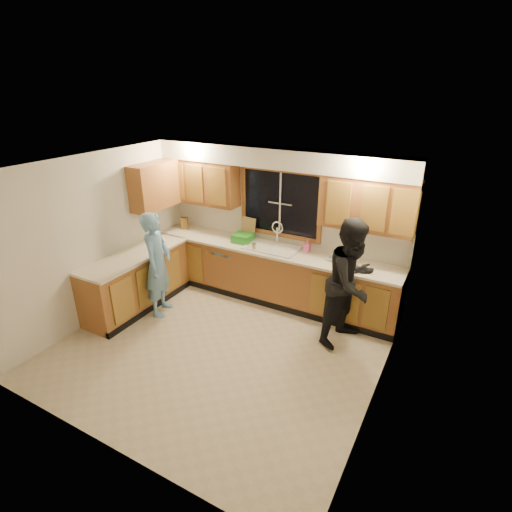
{
  "coord_description": "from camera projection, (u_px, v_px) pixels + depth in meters",
  "views": [
    {
      "loc": [
        2.65,
        -3.76,
        3.41
      ],
      "look_at": [
        0.23,
        0.65,
        1.2
      ],
      "focal_mm": 28.0,
      "sensor_mm": 36.0,
      "label": 1
    }
  ],
  "objects": [
    {
      "name": "base_cabinets_back",
      "position": [
        271.0,
        275.0,
        6.66
      ],
      "size": [
        4.2,
        0.6,
        0.88
      ],
      "primitive_type": "cube",
      "color": "#995C2C",
      "rests_on": "ground"
    },
    {
      "name": "upper_cabinets_right",
      "position": [
        368.0,
        204.0,
        5.58
      ],
      "size": [
        1.35,
        0.33,
        0.75
      ],
      "primitive_type": "cube",
      "color": "#995C2C",
      "rests_on": "wall_back"
    },
    {
      "name": "countertop_left",
      "position": [
        134.0,
        255.0,
        6.25
      ],
      "size": [
        0.63,
        1.9,
        0.04
      ],
      "primitive_type": "cube",
      "color": "#EEE5C8",
      "rests_on": "base_cabinets_left"
    },
    {
      "name": "wall_back",
      "position": [
        280.0,
        224.0,
        6.57
      ],
      "size": [
        4.2,
        0.0,
        4.2
      ],
      "primitive_type": "plane",
      "rotation": [
        1.57,
        0.0,
        0.0
      ],
      "color": "silver",
      "rests_on": "ground"
    },
    {
      "name": "countertop_back",
      "position": [
        271.0,
        250.0,
        6.46
      ],
      "size": [
        4.2,
        0.63,
        0.04
      ],
      "primitive_type": "cube",
      "color": "#EEE5C8",
      "rests_on": "base_cabinets_back"
    },
    {
      "name": "ceiling",
      "position": [
        211.0,
        168.0,
        4.54
      ],
      "size": [
        4.2,
        4.2,
        0.0
      ],
      "primitive_type": "plane",
      "rotation": [
        3.14,
        0.0,
        0.0
      ],
      "color": "white"
    },
    {
      "name": "dish_crate",
      "position": [
        243.0,
        238.0,
        6.69
      ],
      "size": [
        0.32,
        0.3,
        0.14
      ],
      "primitive_type": "cube",
      "rotation": [
        0.0,
        0.0,
        0.06
      ],
      "color": "green",
      "rests_on": "countertop_back"
    },
    {
      "name": "can_right",
      "position": [
        254.0,
        247.0,
        6.37
      ],
      "size": [
        0.07,
        0.07,
        0.11
      ],
      "primitive_type": "cylinder",
      "rotation": [
        0.0,
        0.0,
        0.19
      ],
      "color": "#C4B797",
      "rests_on": "countertop_back"
    },
    {
      "name": "wall_right",
      "position": [
        384.0,
        309.0,
        4.12
      ],
      "size": [
        0.0,
        3.8,
        3.8
      ],
      "primitive_type": "plane",
      "rotation": [
        1.57,
        0.0,
        -1.57
      ],
      "color": "silver",
      "rests_on": "ground"
    },
    {
      "name": "dishwasher",
      "position": [
        228.0,
        266.0,
        7.04
      ],
      "size": [
        0.6,
        0.56,
        0.82
      ],
      "primitive_type": "cube",
      "color": "white",
      "rests_on": "floor"
    },
    {
      "name": "stove",
      "position": [
        110.0,
        296.0,
        5.98
      ],
      "size": [
        0.58,
        0.75,
        0.9
      ],
      "primitive_type": "cube",
      "color": "white",
      "rests_on": "floor"
    },
    {
      "name": "window_frame",
      "position": [
        280.0,
        203.0,
        6.42
      ],
      "size": [
        1.44,
        0.03,
        1.14
      ],
      "color": "black",
      "rests_on": "wall_back"
    },
    {
      "name": "sink",
      "position": [
        272.0,
        251.0,
        6.49
      ],
      "size": [
        0.86,
        0.52,
        0.57
      ],
      "color": "white",
      "rests_on": "countertop_back"
    },
    {
      "name": "cutting_board",
      "position": [
        248.0,
        228.0,
        6.8
      ],
      "size": [
        0.29,
        0.13,
        0.37
      ],
      "primitive_type": "cube",
      "rotation": [
        -0.21,
        0.0,
        -0.13
      ],
      "color": "tan",
      "rests_on": "countertop_back"
    },
    {
      "name": "knife_block",
      "position": [
        185.0,
        223.0,
        7.28
      ],
      "size": [
        0.15,
        0.14,
        0.22
      ],
      "primitive_type": "cube",
      "rotation": [
        0.0,
        0.0,
        0.47
      ],
      "color": "olive",
      "rests_on": "countertop_back"
    },
    {
      "name": "woman",
      "position": [
        351.0,
        283.0,
        5.39
      ],
      "size": [
        0.94,
        1.06,
        1.81
      ],
      "primitive_type": "imported",
      "rotation": [
        0.0,
        0.0,
        1.23
      ],
      "color": "black",
      "rests_on": "floor"
    },
    {
      "name": "man",
      "position": [
        158.0,
        264.0,
        6.11
      ],
      "size": [
        0.58,
        0.71,
        1.66
      ],
      "primitive_type": "imported",
      "rotation": [
        0.0,
        0.0,
        1.92
      ],
      "color": "#6C9FCC",
      "rests_on": "floor"
    },
    {
      "name": "bowl",
      "position": [
        334.0,
        259.0,
        6.02
      ],
      "size": [
        0.22,
        0.22,
        0.05
      ],
      "primitive_type": "imported",
      "rotation": [
        0.0,
        0.0,
        0.1
      ],
      "color": "silver",
      "rests_on": "countertop_back"
    },
    {
      "name": "wall_left",
      "position": [
        99.0,
        238.0,
        5.97
      ],
      "size": [
        0.0,
        3.8,
        3.8
      ],
      "primitive_type": "plane",
      "rotation": [
        1.57,
        0.0,
        1.57
      ],
      "color": "silver",
      "rests_on": "ground"
    },
    {
      "name": "can_left",
      "position": [
        254.0,
        247.0,
        6.37
      ],
      "size": [
        0.08,
        0.08,
        0.11
      ],
      "primitive_type": "cylinder",
      "rotation": [
        0.0,
        0.0,
        0.35
      ],
      "color": "#C4B797",
      "rests_on": "countertop_back"
    },
    {
      "name": "upper_cabinets_left",
      "position": [
        202.0,
        182.0,
        6.84
      ],
      "size": [
        1.35,
        0.33,
        0.75
      ],
      "primitive_type": "cube",
      "color": "#995C2C",
      "rests_on": "wall_back"
    },
    {
      "name": "upper_cabinets_return",
      "position": [
        155.0,
        186.0,
        6.57
      ],
      "size": [
        0.33,
        0.9,
        0.75
      ],
      "primitive_type": "cube",
      "color": "#995C2C",
      "rests_on": "wall_left"
    },
    {
      "name": "soffit",
      "position": [
        277.0,
        158.0,
        5.99
      ],
      "size": [
        4.2,
        0.35,
        0.3
      ],
      "primitive_type": "cube",
      "color": "silver",
      "rests_on": "wall_back"
    },
    {
      "name": "soap_bottle",
      "position": [
        307.0,
        246.0,
        6.31
      ],
      "size": [
        0.09,
        0.09,
        0.2
      ],
      "primitive_type": "imported",
      "rotation": [
        0.0,
        0.0,
        -0.03
      ],
      "color": "pink",
      "rests_on": "countertop_back"
    },
    {
      "name": "floor",
      "position": [
        219.0,
        348.0,
        5.55
      ],
      "size": [
        4.2,
        4.2,
        0.0
      ],
      "primitive_type": "plane",
      "color": "beige",
      "rests_on": "ground"
    },
    {
      "name": "base_cabinets_left",
      "position": [
        137.0,
        281.0,
        6.45
      ],
      "size": [
        0.6,
        1.9,
        0.88
      ],
      "primitive_type": "cube",
      "color": "#995C2C",
      "rests_on": "ground"
    }
  ]
}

